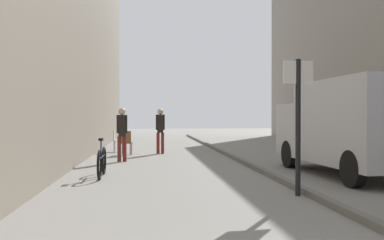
{
  "coord_description": "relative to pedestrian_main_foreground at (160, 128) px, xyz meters",
  "views": [
    {
      "loc": [
        -1.47,
        -1.71,
        1.52
      ],
      "look_at": [
        0.19,
        14.81,
        1.37
      ],
      "focal_mm": 41.18,
      "sensor_mm": 36.0,
      "label": 1
    }
  ],
  "objects": [
    {
      "name": "ground_plane",
      "position": [
        0.97,
        -4.05,
        -1.05
      ],
      "size": [
        80.0,
        80.0,
        0.0
      ],
      "primitive_type": "plane",
      "color": "gray"
    },
    {
      "name": "kerb_strip",
      "position": [
        2.55,
        -4.05,
        -0.99
      ],
      "size": [
        0.16,
        40.0,
        0.12
      ],
      "primitive_type": "cube",
      "color": "#615F5B",
      "rests_on": "ground_plane"
    },
    {
      "name": "pedestrian_main_foreground",
      "position": [
        0.0,
        0.0,
        0.0
      ],
      "size": [
        0.36,
        0.24,
        1.82
      ],
      "rotation": [
        0.0,
        0.0,
        -0.05
      ],
      "color": "maroon",
      "rests_on": "ground_plane"
    },
    {
      "name": "pedestrian_mid_block",
      "position": [
        -1.36,
        -2.96,
        -0.02
      ],
      "size": [
        0.36,
        0.23,
        1.79
      ],
      "rotation": [
        0.0,
        0.0,
        0.08
      ],
      "color": "maroon",
      "rests_on": "ground_plane"
    },
    {
      "name": "delivery_van",
      "position": [
        4.63,
        -7.04,
        0.23
      ],
      "size": [
        2.26,
        5.33,
        2.4
      ],
      "rotation": [
        0.0,
        0.0,
        0.05
      ],
      "color": "#B7B7BC",
      "rests_on": "ground_plane"
    },
    {
      "name": "street_sign_post",
      "position": [
        2.34,
        -9.66,
        0.49
      ],
      "size": [
        0.6,
        0.1,
        2.6
      ],
      "rotation": [
        0.0,
        0.0,
        3.24
      ],
      "color": "black",
      "rests_on": "ground_plane"
    },
    {
      "name": "bicycle_leaning",
      "position": [
        -1.64,
        -6.68,
        -0.67
      ],
      "size": [
        0.1,
        1.77,
        0.98
      ],
      "rotation": [
        0.0,
        0.0,
        -0.0
      ],
      "color": "black",
      "rests_on": "ground_plane"
    },
    {
      "name": "cafe_chair_near_window",
      "position": [
        -1.82,
        1.22,
        -0.5
      ],
      "size": [
        0.45,
        0.45,
        0.94
      ],
      "rotation": [
        0.0,
        0.0,
        4.69
      ],
      "color": "#B7B2A8",
      "rests_on": "ground_plane"
    },
    {
      "name": "cafe_chair_by_doorway",
      "position": [
        -1.35,
        -0.47,
        -0.5
      ],
      "size": [
        0.49,
        0.49,
        0.94
      ],
      "rotation": [
        0.0,
        0.0,
        6.17
      ],
      "color": "brown",
      "rests_on": "ground_plane"
    }
  ]
}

